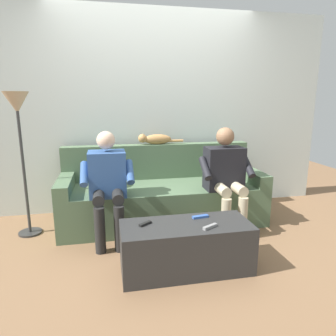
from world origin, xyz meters
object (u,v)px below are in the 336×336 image
object	(u,v)px
person_left_seated	(226,173)
person_right_seated	(108,180)
couch	(162,196)
remote_blue	(200,217)
coffee_table	(186,247)
remote_gray	(210,227)
remote_black	(145,224)
cat_on_backrest	(155,139)
floor_lamp	(18,119)

from	to	relation	value
person_left_seated	person_right_seated	xyz separation A→B (m)	(1.24, -0.01, -0.01)
couch	remote_blue	distance (m)	1.03
coffee_table	remote_gray	bearing A→B (deg)	146.05
person_right_seated	remote_blue	bearing A→B (deg)	141.61
coffee_table	remote_black	size ratio (longest dim) A/B	9.06
coffee_table	remote_blue	xyz separation A→B (m)	(-0.16, -0.11, 0.21)
cat_on_backrest	remote_blue	size ratio (longest dim) A/B	3.88
coffee_table	person_left_seated	bearing A→B (deg)	-130.96
remote_gray	floor_lamp	distance (m)	2.14
coffee_table	remote_blue	bearing A→B (deg)	-144.64
cat_on_backrest	floor_lamp	bearing A→B (deg)	15.32
couch	coffee_table	xyz separation A→B (m)	(0.00, 1.12, -0.09)
remote_blue	floor_lamp	size ratio (longest dim) A/B	0.10
person_right_seated	couch	bearing A→B (deg)	-147.63
cat_on_backrest	person_left_seated	bearing A→B (deg)	133.16
couch	remote_black	world-z (taller)	couch
coffee_table	floor_lamp	distance (m)	2.05
person_left_seated	cat_on_backrest	size ratio (longest dim) A/B	2.00
person_right_seated	remote_black	bearing A→B (deg)	113.21
coffee_table	remote_black	bearing A→B (deg)	-9.21
cat_on_backrest	remote_black	size ratio (longest dim) A/B	4.70
remote_blue	remote_gray	size ratio (longest dim) A/B	1.03
remote_blue	remote_gray	xyz separation A→B (m)	(-0.01, 0.22, 0.00)
person_right_seated	floor_lamp	bearing A→B (deg)	-19.12
person_right_seated	person_left_seated	bearing A→B (deg)	179.58
couch	remote_gray	xyz separation A→B (m)	(-0.17, 1.23, 0.13)
person_left_seated	remote_gray	world-z (taller)	person_left_seated
couch	cat_on_backrest	size ratio (longest dim) A/B	4.09
remote_blue	floor_lamp	world-z (taller)	floor_lamp
person_right_seated	remote_gray	xyz separation A→B (m)	(-0.79, 0.84, -0.21)
person_right_seated	cat_on_backrest	size ratio (longest dim) A/B	1.97
remote_blue	cat_on_backrest	bearing A→B (deg)	-90.11
person_left_seated	cat_on_backrest	xyz separation A→B (m)	(0.65, -0.69, 0.29)
couch	person_right_seated	xyz separation A→B (m)	(0.62, 0.39, 0.33)
person_right_seated	cat_on_backrest	xyz separation A→B (m)	(-0.59, -0.69, 0.30)
couch	remote_blue	bearing A→B (deg)	98.73
person_right_seated	remote_black	size ratio (longest dim) A/B	9.27
couch	floor_lamp	world-z (taller)	floor_lamp
person_left_seated	remote_gray	xyz separation A→B (m)	(0.46, 0.83, -0.22)
person_right_seated	cat_on_backrest	bearing A→B (deg)	-130.89
cat_on_backrest	remote_black	xyz separation A→B (m)	(0.31, 1.36, -0.51)
remote_black	remote_blue	world-z (taller)	same
remote_black	floor_lamp	xyz separation A→B (m)	(1.13, -0.96, 0.80)
coffee_table	person_right_seated	distance (m)	1.05
couch	remote_gray	world-z (taller)	couch
coffee_table	remote_black	world-z (taller)	remote_black
couch	remote_blue	size ratio (longest dim) A/B	15.90
floor_lamp	remote_gray	bearing A→B (deg)	145.28
coffee_table	person_right_seated	bearing A→B (deg)	-49.40
person_left_seated	remote_blue	world-z (taller)	person_left_seated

